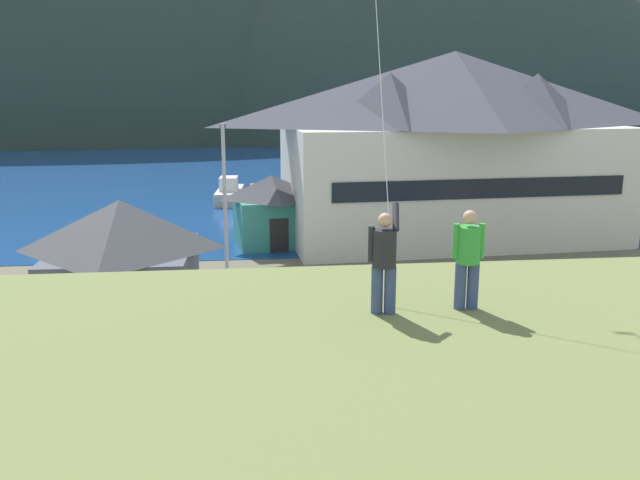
# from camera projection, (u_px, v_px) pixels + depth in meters

# --- Properties ---
(ground_plane) EXTENTS (600.00, 600.00, 0.00)m
(ground_plane) POSITION_uv_depth(u_px,v_px,m) (385.00, 405.00, 20.33)
(ground_plane) COLOR #66604C
(parking_lot_pad) EXTENTS (40.00, 20.00, 0.10)m
(parking_lot_pad) POSITION_uv_depth(u_px,v_px,m) (358.00, 342.00, 25.16)
(parking_lot_pad) COLOR gray
(parking_lot_pad) RESTS_ON ground
(bay_water) EXTENTS (360.00, 84.00, 0.03)m
(bay_water) POSITION_uv_depth(u_px,v_px,m) (281.00, 169.00, 78.45)
(bay_water) COLOR navy
(bay_water) RESTS_ON ground
(far_hill_east_peak) EXTENTS (146.61, 45.41, 92.11)m
(far_hill_east_peak) POSITION_uv_depth(u_px,v_px,m) (8.00, 140.00, 121.18)
(far_hill_east_peak) COLOR #2D3D33
(far_hill_east_peak) RESTS_ON ground
(far_hill_center_saddle) EXTENTS (103.22, 49.73, 77.56)m
(far_hill_center_saddle) POSITION_uv_depth(u_px,v_px,m) (424.00, 137.00, 128.88)
(far_hill_center_saddle) COLOR #2D3D33
(far_hill_center_saddle) RESTS_ON ground
(far_hill_far_shoulder) EXTENTS (142.72, 47.12, 65.50)m
(far_hill_far_shoulder) POSITION_uv_depth(u_px,v_px,m) (506.00, 132.00, 142.36)
(far_hill_far_shoulder) COLOR #334733
(far_hill_far_shoulder) RESTS_ON ground
(harbor_lodge) EXTENTS (22.13, 12.33, 11.55)m
(harbor_lodge) POSITION_uv_depth(u_px,v_px,m) (453.00, 141.00, 41.23)
(harbor_lodge) COLOR beige
(harbor_lodge) RESTS_ON ground
(storage_shed_near_lot) EXTENTS (5.67, 6.01, 5.36)m
(storage_shed_near_lot) POSITION_uv_depth(u_px,v_px,m) (123.00, 267.00, 25.26)
(storage_shed_near_lot) COLOR #474C56
(storage_shed_near_lot) RESTS_ON ground
(storage_shed_waterside) EXTENTS (5.20, 5.06, 4.29)m
(storage_shed_waterside) POSITION_uv_depth(u_px,v_px,m) (272.00, 209.00, 40.36)
(storage_shed_waterside) COLOR #338475
(storage_shed_waterside) RESTS_ON ground
(wharf_dock) EXTENTS (3.20, 15.49, 0.70)m
(wharf_dock) POSITION_uv_depth(u_px,v_px,m) (270.00, 200.00, 54.73)
(wharf_dock) COLOR #70604C
(wharf_dock) RESTS_ON ground
(moored_boat_wharfside) EXTENTS (2.49, 6.47, 2.16)m
(moored_boat_wharfside) POSITION_uv_depth(u_px,v_px,m) (230.00, 193.00, 56.01)
(moored_boat_wharfside) COLOR #A8A399
(moored_boat_wharfside) RESTS_ON ground
(moored_boat_outer_mooring) EXTENTS (2.73, 8.06, 2.16)m
(moored_boat_outer_mooring) POSITION_uv_depth(u_px,v_px,m) (311.00, 190.00, 57.76)
(moored_boat_outer_mooring) COLOR navy
(moored_boat_outer_mooring) RESTS_ON ground
(parked_car_back_row_left) EXTENTS (4.34, 2.33, 1.82)m
(parked_car_back_row_left) POSITION_uv_depth(u_px,v_px,m) (411.00, 308.00, 25.96)
(parked_car_back_row_left) COLOR #236633
(parked_car_back_row_left) RESTS_ON parking_lot_pad
(parked_car_mid_row_near) EXTENTS (4.25, 2.16, 1.82)m
(parked_car_mid_row_near) POSITION_uv_depth(u_px,v_px,m) (211.00, 363.00, 20.79)
(parked_car_mid_row_near) COLOR navy
(parked_car_mid_row_near) RESTS_ON parking_lot_pad
(parked_car_front_row_red) EXTENTS (4.27, 2.20, 1.82)m
(parked_car_front_row_red) POSITION_uv_depth(u_px,v_px,m) (363.00, 378.00, 19.69)
(parked_car_front_row_red) COLOR silver
(parked_car_front_row_red) RESTS_ON parking_lot_pad
(parking_light_pole) EXTENTS (0.24, 0.78, 7.82)m
(parking_light_pole) POSITION_uv_depth(u_px,v_px,m) (225.00, 202.00, 29.00)
(parking_light_pole) COLOR #ADADB2
(parking_light_pole) RESTS_ON parking_lot_pad
(person_kite_flyer) EXTENTS (0.59, 0.62, 1.86)m
(person_kite_flyer) POSITION_uv_depth(u_px,v_px,m) (384.00, 259.00, 11.20)
(person_kite_flyer) COLOR #384770
(person_kite_flyer) RESTS_ON grassy_hill_foreground
(person_companion) EXTENTS (0.55, 0.40, 1.74)m
(person_companion) POSITION_uv_depth(u_px,v_px,m) (468.00, 257.00, 11.43)
(person_companion) COLOR #384770
(person_companion) RESTS_ON grassy_hill_foreground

